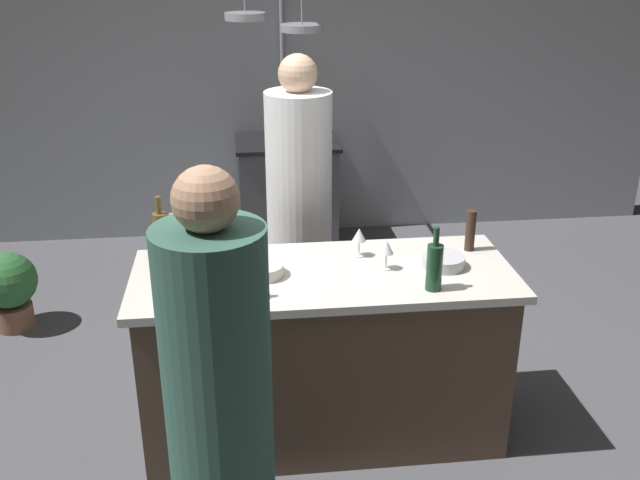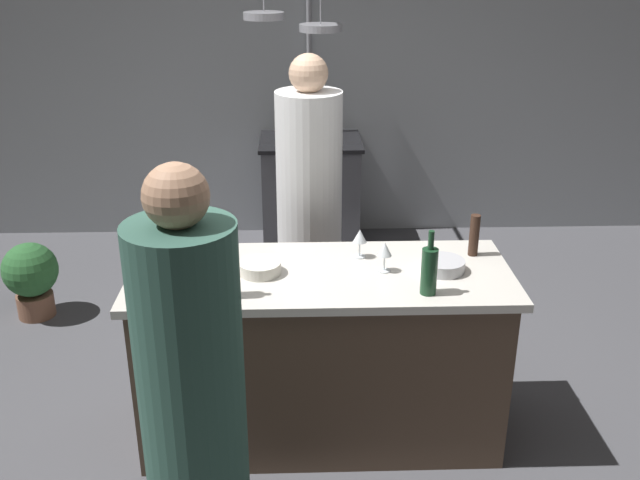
{
  "view_description": "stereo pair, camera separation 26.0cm",
  "coord_description": "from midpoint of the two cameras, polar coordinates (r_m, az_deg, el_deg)",
  "views": [
    {
      "loc": [
        -0.36,
        -3.02,
        2.34
      ],
      "look_at": [
        0.0,
        0.15,
        1.0
      ],
      "focal_mm": 40.19,
      "sensor_mm": 36.0,
      "label": 1
    },
    {
      "loc": [
        -0.1,
        -3.04,
        2.34
      ],
      "look_at": [
        0.0,
        0.15,
        1.0
      ],
      "focal_mm": 40.19,
      "sensor_mm": 36.0,
      "label": 2
    }
  ],
  "objects": [
    {
      "name": "overhead_pot_rack",
      "position": [
        5.12,
        -4.66,
        14.74
      ],
      "size": [
        0.61,
        1.31,
        2.17
      ],
      "color": "gray",
      "rests_on": "ground_plane"
    },
    {
      "name": "wine_glass_by_chef",
      "position": [
        3.57,
        -10.62,
        0.44
      ],
      "size": [
        0.07,
        0.07,
        0.15
      ],
      "color": "silver",
      "rests_on": "kitchen_island"
    },
    {
      "name": "stove_range",
      "position": [
        5.8,
        -3.88,
        3.69
      ],
      "size": [
        0.8,
        0.64,
        0.89
      ],
      "color": "#47474C",
      "rests_on": "ground_plane"
    },
    {
      "name": "mixing_bowl_steel",
      "position": [
        3.43,
        7.66,
        -1.72
      ],
      "size": [
        0.21,
        0.21,
        0.06
      ],
      "primitive_type": "cylinder",
      "color": "#B7B7BC",
      "rests_on": "kitchen_island"
    },
    {
      "name": "chef",
      "position": [
        4.18,
        -3.42,
        1.53
      ],
      "size": [
        0.38,
        0.38,
        1.78
      ],
      "color": "white",
      "rests_on": "ground_plane"
    },
    {
      "name": "wine_bottle_dark",
      "position": [
        3.1,
        -9.4,
        -2.77
      ],
      "size": [
        0.07,
        0.07,
        0.31
      ],
      "color": "black",
      "rests_on": "kitchen_island"
    },
    {
      "name": "back_wall",
      "position": [
        5.97,
        -4.3,
        12.7
      ],
      "size": [
        6.4,
        0.16,
        2.6
      ],
      "primitive_type": "cube",
      "color": "#9EA3A8",
      "rests_on": "ground_plane"
    },
    {
      "name": "wine_bottle_white",
      "position": [
        3.34,
        -13.65,
        -1.11
      ],
      "size": [
        0.07,
        0.07,
        0.32
      ],
      "color": "gray",
      "rests_on": "kitchen_island"
    },
    {
      "name": "wine_bottle_amber",
      "position": [
        3.53,
        -14.59,
        0.26
      ],
      "size": [
        0.07,
        0.07,
        0.33
      ],
      "color": "brown",
      "rests_on": "kitchen_island"
    },
    {
      "name": "kitchen_island",
      "position": [
        3.58,
        -1.83,
        -9.08
      ],
      "size": [
        1.8,
        0.72,
        0.9
      ],
      "color": "brown",
      "rests_on": "ground_plane"
    },
    {
      "name": "wine_glass_near_left_guest",
      "position": [
        3.36,
        3.11,
        -0.69
      ],
      "size": [
        0.07,
        0.07,
        0.15
      ],
      "color": "silver",
      "rests_on": "kitchen_island"
    },
    {
      "name": "wine_bottle_green",
      "position": [
        3.17,
        6.79,
        -2.12
      ],
      "size": [
        0.07,
        0.07,
        0.3
      ],
      "color": "#193D23",
      "rests_on": "kitchen_island"
    },
    {
      "name": "guest_left",
      "position": [
        2.57,
        -10.91,
        -14.38
      ],
      "size": [
        0.37,
        0.37,
        1.73
      ],
      "color": "#33594C",
      "rests_on": "ground_plane"
    },
    {
      "name": "ground_plane",
      "position": [
        3.83,
        -1.74,
        -14.83
      ],
      "size": [
        9.0,
        9.0,
        0.0
      ],
      "primitive_type": "plane",
      "color": "#4C4C51"
    },
    {
      "name": "bar_stool_left",
      "position": [
        3.12,
        -10.31,
        -16.69
      ],
      "size": [
        0.28,
        0.28,
        0.68
      ],
      "color": "#4C4C51",
      "rests_on": "ground_plane"
    },
    {
      "name": "potted_plant",
      "position": [
        5.04,
        -24.89,
        -3.39
      ],
      "size": [
        0.36,
        0.36,
        0.52
      ],
      "color": "brown",
      "rests_on": "ground_plane"
    },
    {
      "name": "wine_glass_near_right_guest",
      "position": [
        3.49,
        1.01,
        0.28
      ],
      "size": [
        0.07,
        0.07,
        0.15
      ],
      "color": "silver",
      "rests_on": "kitchen_island"
    },
    {
      "name": "mixing_bowl_ceramic",
      "position": [
        3.34,
        -6.81,
        -2.41
      ],
      "size": [
        0.2,
        0.2,
        0.06
      ],
      "primitive_type": "cylinder",
      "color": "silver",
      "rests_on": "kitchen_island"
    },
    {
      "name": "pepper_mill",
      "position": [
        3.61,
        9.89,
        0.72
      ],
      "size": [
        0.05,
        0.05,
        0.21
      ],
      "primitive_type": "cylinder",
      "color": "#382319",
      "rests_on": "kitchen_island"
    }
  ]
}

